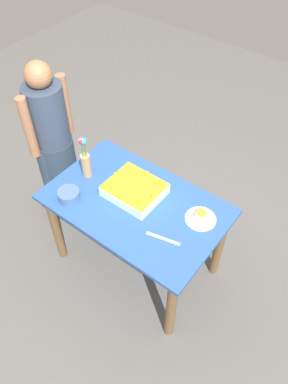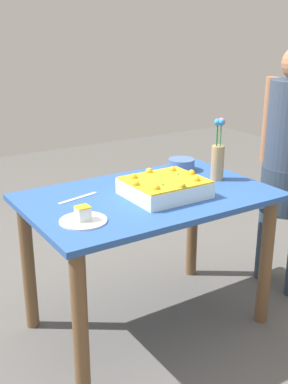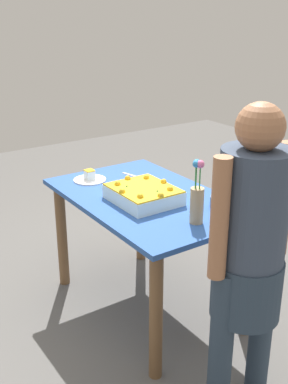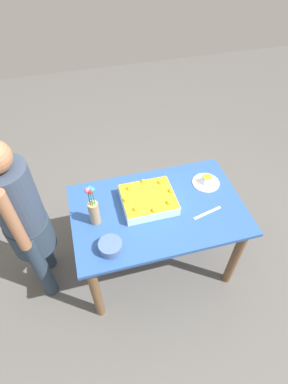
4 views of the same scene
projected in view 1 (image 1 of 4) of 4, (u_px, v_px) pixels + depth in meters
The scene contains 8 objects.
ground_plane at pixel (137, 262), 3.19m from camera, with size 8.00×8.00×0.00m, color #5B5956.
dining_table at pixel (136, 215), 2.72m from camera, with size 1.26×0.80×0.77m.
sheet_cake at pixel (135, 189), 2.65m from camera, with size 0.38×0.33×0.11m.
serving_plate_with_slice at pixel (201, 218), 2.51m from camera, with size 0.21×0.21×0.07m.
cake_knife at pixel (163, 239), 2.41m from camera, with size 0.23×0.02×0.00m, color silver.
flower_vase at pixel (86, 161), 2.71m from camera, with size 0.07×0.07×0.35m.
fruit_bowl at pixel (69, 195), 2.62m from camera, with size 0.16×0.16×0.07m, color #4C699D.
person_standing at pixel (52, 135), 3.00m from camera, with size 0.31×0.45×1.49m.
Camera 1 is at (-1.09, 1.33, 2.75)m, focal length 35.00 mm.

